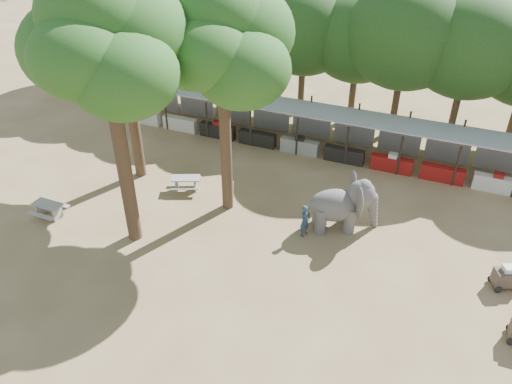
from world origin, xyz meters
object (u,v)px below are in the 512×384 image
at_px(yard_tree_back, 221,41).
at_px(picnic_table_near, 49,208).
at_px(elephant, 344,204).
at_px(picnic_table_far, 186,182).
at_px(yard_tree_left, 120,29).
at_px(yard_tree_center, 104,43).
at_px(handler, 305,221).
at_px(cart_back, 507,277).

xyz_separation_m(yard_tree_back, picnic_table_near, (-7.78, -4.47, -8.04)).
relative_size(yard_tree_back, elephant, 3.16).
bearing_deg(picnic_table_far, yard_tree_left, 146.33).
xyz_separation_m(yard_tree_center, handler, (7.55, 3.05, -8.37)).
bearing_deg(elephant, yard_tree_center, -178.89).
bearing_deg(picnic_table_near, cart_back, 9.51).
bearing_deg(yard_tree_center, handler, 21.99).
xyz_separation_m(yard_tree_center, elephant, (9.03, 4.35, -7.86)).
bearing_deg(yard_tree_back, picnic_table_near, -150.14).
distance_m(yard_tree_left, picnic_table_near, 9.61).
relative_size(yard_tree_left, picnic_table_near, 7.09).
xyz_separation_m(yard_tree_left, handler, (10.55, -1.95, -7.36)).
height_order(picnic_table_near, cart_back, cart_back).
distance_m(yard_tree_center, handler, 11.68).
height_order(handler, cart_back, handler).
height_order(picnic_table_far, cart_back, cart_back).
relative_size(elephant, picnic_table_near, 2.31).
distance_m(yard_tree_center, yard_tree_back, 5.04).
height_order(yard_tree_left, elephant, yard_tree_left).
height_order(handler, picnic_table_near, handler).
bearing_deg(yard_tree_back, yard_tree_center, -126.86).
height_order(elephant, picnic_table_near, elephant).
distance_m(yard_tree_left, yard_tree_center, 5.92).
height_order(elephant, cart_back, elephant).
xyz_separation_m(handler, cart_back, (8.86, -0.12, -0.29)).
relative_size(yard_tree_center, picnic_table_near, 7.74).
bearing_deg(picnic_table_near, yard_tree_left, 72.37).
bearing_deg(handler, elephant, -31.75).
relative_size(yard_tree_center, handler, 7.20).
bearing_deg(elephant, yard_tree_left, 152.29).
xyz_separation_m(picnic_table_near, picnic_table_far, (5.13, 4.87, -0.01)).
distance_m(elephant, picnic_table_far, 8.72).
distance_m(yard_tree_back, picnic_table_near, 12.04).
height_order(yard_tree_back, cart_back, yard_tree_back).
xyz_separation_m(yard_tree_left, picnic_table_far, (3.35, -0.60, -7.70)).
xyz_separation_m(yard_tree_back, handler, (4.55, -0.95, -7.71)).
distance_m(yard_tree_left, yard_tree_back, 6.09).
xyz_separation_m(yard_tree_center, picnic_table_near, (-4.78, -0.47, -8.70)).
bearing_deg(elephant, cart_back, -35.42).
bearing_deg(handler, picnic_table_near, 122.89).
bearing_deg(yard_tree_center, yard_tree_left, 120.96).
bearing_deg(yard_tree_left, yard_tree_back, -9.46).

